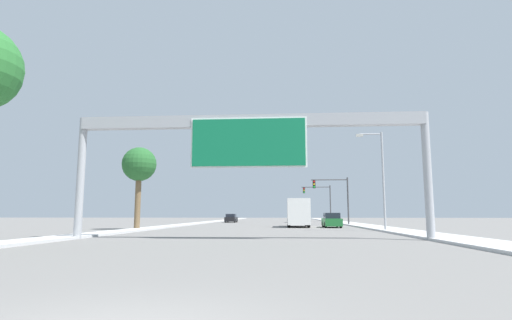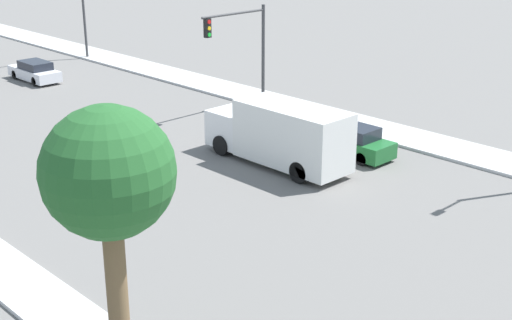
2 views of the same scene
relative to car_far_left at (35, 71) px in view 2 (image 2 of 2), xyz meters
The scene contains 7 objects.
sidewalk_right 8.67m from the car_far_left, 26.35° to the right, with size 3.00×120.00×0.15m.
car_far_left is the anchor object (origin of this frame).
car_mid_center 25.41m from the car_far_left, 82.08° to the right, with size 1.74×4.57×1.54m.
truck_box_primary 23.82m from the car_far_left, 90.00° to the right, with size 2.35×7.81×3.03m.
traffic_light_near_intersection 17.04m from the car_far_left, 71.78° to the right, with size 4.80×0.32×6.16m.
traffic_light_mid_block 7.61m from the car_far_left, 39.06° to the left, with size 5.19×0.32×6.54m.
palm_tree_background 36.22m from the car_far_left, 114.55° to the right, with size 3.14×3.14×7.57m.
Camera 2 is at (-19.52, 18.10, 11.75)m, focal length 50.00 mm.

